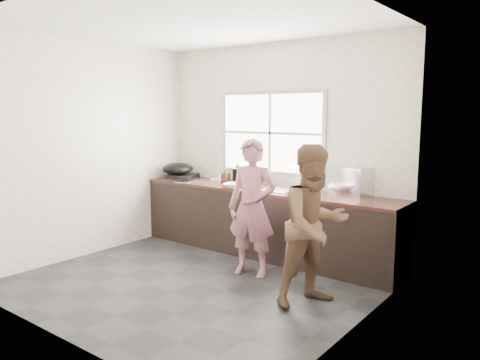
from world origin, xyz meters
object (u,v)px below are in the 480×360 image
Objects in this scene: person_side at (315,226)px; bottle_green at (238,171)px; bowl_held at (292,192)px; cutting_board at (242,185)px; dish_rack at (352,181)px; bottle_brown_short at (242,176)px; pot_lid_left at (184,181)px; glass_jar at (221,177)px; plate_food at (218,179)px; bowl_mince at (232,186)px; wok at (178,169)px; pot_lid_right at (198,180)px; bottle_brown_tall at (225,176)px; burner at (183,176)px; woman at (252,212)px; bowl_crabs at (308,194)px; black_pot at (243,175)px.

bottle_green is at bearing 80.96° from person_side.
bottle_green reaches higher than bowl_held.
dish_rack is at bearing 10.60° from cutting_board.
person_side is 8.86× the size of bottle_brown_short.
pot_lid_left is at bearing -168.82° from cutting_board.
glass_jar is (-2.19, 1.25, 0.15)m from person_side.
bowl_held is 0.74× the size of pot_lid_left.
bottle_green is at bearing 1.17° from plate_food.
bowl_mince is 0.49× the size of wok.
plate_food is at bearing 164.69° from bowl_held.
bowl_mince reaches higher than pot_lid_right.
bottle_brown_tall is 0.82m from burner.
woman is 0.96m from cutting_board.
bowl_held is (0.19, 0.53, 0.17)m from woman.
cutting_board is 0.17m from bowl_mince.
woman is 6.48× the size of bowl_mince.
bottle_brown_short is 0.77× the size of pot_lid_right.
bowl_crabs is 1.70m from glass_jar.
bottle_green is (-0.27, 0.26, 0.13)m from cutting_board.
black_pot is 0.83m from pot_lid_left.
glass_jar is at bearing 84.94° from person_side.
pot_lid_right is at bearing -161.58° from dish_rack.
woman is 0.59m from bowl_held.
pot_lid_left is 1.21× the size of pot_lid_right.
woman is at bearing -109.67° from bowl_held.
wok is at bearing -156.86° from glass_jar.
woman is 1.99m from burner.
glass_jar is 0.54m from pot_lid_left.
person_side reaches higher than dish_rack.
glass_jar reaches higher than burner.
pot_lid_right is at bearing 178.15° from cutting_board.
glass_jar reaches higher than bowl_held.
cutting_board is 4.20× the size of glass_jar.
bowl_crabs is 1.75m from plate_food.
person_side is 8.17× the size of bottle_brown_tall.
bottle_green is (-1.12, 0.41, 0.12)m from bowl_held.
black_pot is 1.60m from dish_rack.
bowl_held is (0.87, 0.02, 0.00)m from bowl_mince.
cutting_board is at bearing 11.18° from pot_lid_left.
person_side is at bearing -34.90° from black_pot.
wok reaches higher than black_pot.
burner is 1.72× the size of pot_lid_right.
pot_lid_left is at bearing -179.40° from bowl_crabs.
woman is at bearing -47.94° from bottle_brown_short.
burner is 0.39m from pot_lid_left.
bowl_mince is at bearing -150.83° from dish_rack.
bowl_mince is at bearing -12.89° from burner.
cutting_board is 0.95× the size of wok.
bowl_mince is at bearing -38.59° from bottle_brown_tall.
bottle_green is 0.80× the size of burner.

